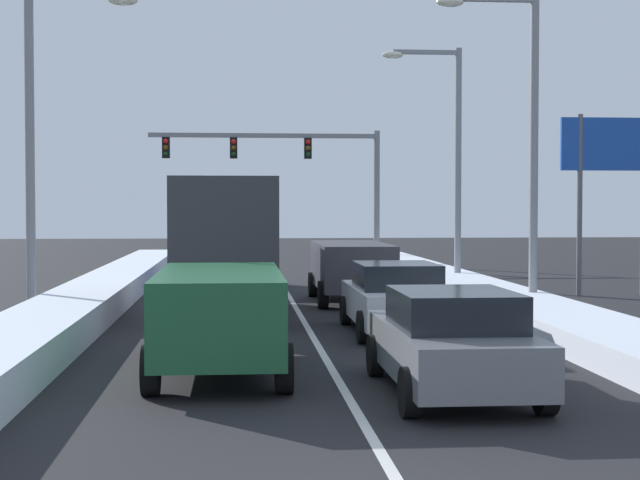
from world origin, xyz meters
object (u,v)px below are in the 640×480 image
street_lamp_right_mid (447,144)px  roadside_sign_right (612,163)px  street_lamp_left_mid (46,122)px  suv_green_center_lane_nearest (220,312)px  suv_charcoal_right_lane_third (351,266)px  sedan_white_right_lane_second (395,298)px  box_truck_center_lane_second (225,239)px  traffic_light_gantry (297,162)px  suv_navy_center_lane_third (234,258)px  street_lamp_right_near (520,122)px  sedan_gray_right_lane_nearest (452,341)px

street_lamp_right_mid → roadside_sign_right: 5.44m
street_lamp_left_mid → suv_green_center_lane_nearest: bearing=-61.8°
suv_charcoal_right_lane_third → sedan_white_right_lane_second: bearing=-88.8°
box_truck_center_lane_second → street_lamp_left_mid: size_ratio=0.92×
traffic_light_gantry → street_lamp_right_mid: 13.57m
suv_green_center_lane_nearest → roadside_sign_right: size_ratio=0.89×
traffic_light_gantry → roadside_sign_right: bearing=-61.7°
suv_navy_center_lane_third → street_lamp_left_mid: street_lamp_left_mid is taller
sedan_white_right_lane_second → suv_charcoal_right_lane_third: size_ratio=0.92×
suv_charcoal_right_lane_third → street_lamp_left_mid: bearing=-154.0°
street_lamp_right_near → roadside_sign_right: street_lamp_right_near is taller
sedan_white_right_lane_second → roadside_sign_right: 11.93m
street_lamp_right_near → street_lamp_right_mid: size_ratio=1.02×
sedan_gray_right_lane_nearest → suv_charcoal_right_lane_third: (0.14, 13.54, 0.25)m
sedan_white_right_lane_second → street_lamp_right_near: bearing=45.6°
suv_charcoal_right_lane_third → box_truck_center_lane_second: (-3.51, -3.34, 0.88)m
sedan_gray_right_lane_nearest → street_lamp_right_near: size_ratio=0.55×
suv_green_center_lane_nearest → suv_navy_center_lane_third: bearing=89.4°
box_truck_center_lane_second → street_lamp_right_mid: size_ratio=0.91×
suv_navy_center_lane_third → traffic_light_gantry: 13.47m
roadside_sign_right → street_lamp_right_mid: bearing=145.0°
sedan_white_right_lane_second → sedan_gray_right_lane_nearest: bearing=-92.4°
box_truck_center_lane_second → traffic_light_gantry: (3.03, 20.75, 2.82)m
traffic_light_gantry → street_lamp_left_mid: size_ratio=1.35×
sedan_gray_right_lane_nearest → sedan_white_right_lane_second: bearing=87.6°
box_truck_center_lane_second → street_lamp_right_mid: (7.23, 7.85, 2.87)m
sedan_gray_right_lane_nearest → street_lamp_right_near: 12.16m
roadside_sign_right → suv_navy_center_lane_third: bearing=163.7°
street_lamp_left_mid → street_lamp_right_mid: bearing=35.9°
box_truck_center_lane_second → street_lamp_left_mid: bearing=-174.3°
street_lamp_left_mid → suv_charcoal_right_lane_third: bearing=26.0°
box_truck_center_lane_second → suv_charcoal_right_lane_third: bearing=43.6°
box_truck_center_lane_second → street_lamp_right_near: 8.10m
sedan_gray_right_lane_nearest → suv_navy_center_lane_third: 18.59m
sedan_white_right_lane_second → suv_green_center_lane_nearest: suv_green_center_lane_nearest is taller
sedan_gray_right_lane_nearest → street_lamp_right_mid: size_ratio=0.57×
street_lamp_right_near → suv_green_center_lane_nearest: bearing=-130.7°
sedan_white_right_lane_second → traffic_light_gantry: 24.56m
suv_navy_center_lane_third → traffic_light_gantry: size_ratio=0.46×
suv_charcoal_right_lane_third → suv_navy_center_lane_third: same height
suv_charcoal_right_lane_third → street_lamp_right_mid: (3.72, 4.51, 3.75)m
sedan_white_right_lane_second → suv_charcoal_right_lane_third: bearing=91.2°
sedan_gray_right_lane_nearest → sedan_white_right_lane_second: same height
sedan_white_right_lane_second → street_lamp_left_mid: bearing=158.8°
suv_charcoal_right_lane_third → suv_navy_center_lane_third: (-3.33, 4.78, 0.00)m
sedan_gray_right_lane_nearest → box_truck_center_lane_second: size_ratio=0.62×
sedan_white_right_lane_second → traffic_light_gantry: size_ratio=0.42×
sedan_gray_right_lane_nearest → street_lamp_left_mid: 12.99m
suv_charcoal_right_lane_third → roadside_sign_right: (8.13, 1.42, 3.00)m
sedan_white_right_lane_second → street_lamp_right_mid: size_ratio=0.57×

